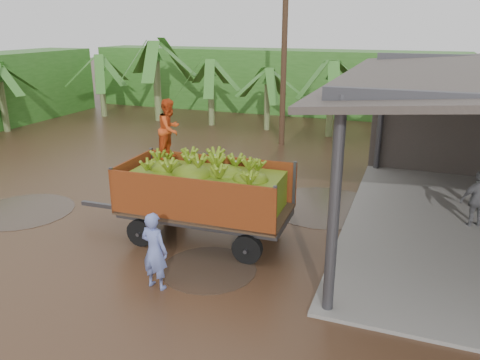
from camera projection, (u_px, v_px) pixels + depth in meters
name	position (u px, v px, depth m)	size (l,w,h in m)	color
ground	(171.00, 205.00, 13.71)	(100.00, 100.00, 0.00)	black
hedge_north	(269.00, 80.00, 27.99)	(22.00, 3.00, 3.60)	#2D661E
banana_trailer	(205.00, 191.00, 11.21)	(5.63, 2.08, 3.34)	#9F4116
man_blue	(155.00, 251.00, 9.20)	(0.59, 0.39, 1.61)	#6777BC
man_grey	(478.00, 200.00, 11.91)	(0.91, 0.38, 1.55)	slate
utility_pole	(285.00, 39.00, 19.16)	(1.20, 0.24, 8.77)	#47301E
banana_plants	(144.00, 100.00, 21.18)	(23.79, 20.23, 4.34)	#2D661E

